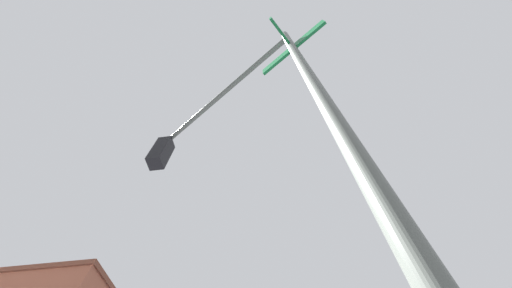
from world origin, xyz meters
name	(u,v)px	position (x,y,z in m)	size (l,w,h in m)	color
traffic_signal_near	(220,120)	(-6.41, -5.62, 4.52)	(2.31, 3.35, 6.32)	#474C47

